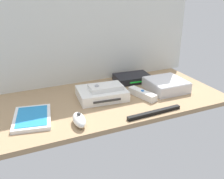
# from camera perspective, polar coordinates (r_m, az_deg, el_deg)

# --- Properties ---
(ground_plane) EXTENTS (1.00, 0.48, 0.02)m
(ground_plane) POSITION_cam_1_polar(r_m,az_deg,el_deg) (1.16, 0.00, -2.27)
(ground_plane) COLOR #9E7F5B
(ground_plane) RESTS_ON ground
(back_wall) EXTENTS (1.10, 0.01, 0.64)m
(back_wall) POSITION_cam_1_polar(r_m,az_deg,el_deg) (1.29, -4.61, 15.54)
(back_wall) COLOR silver
(back_wall) RESTS_ON ground
(game_console) EXTENTS (0.22, 0.18, 0.04)m
(game_console) POSITION_cam_1_polar(r_m,az_deg,el_deg) (1.15, -2.29, -0.87)
(game_console) COLOR white
(game_console) RESTS_ON ground_plane
(mini_computer) EXTENTS (0.17, 0.17, 0.05)m
(mini_computer) POSITION_cam_1_polar(r_m,az_deg,el_deg) (1.26, 11.90, 1.01)
(mini_computer) COLOR silver
(mini_computer) RESTS_ON ground_plane
(game_case) EXTENTS (0.17, 0.21, 0.02)m
(game_case) POSITION_cam_1_polar(r_m,az_deg,el_deg) (1.02, -17.30, -6.00)
(game_case) COLOR white
(game_case) RESTS_ON ground_plane
(network_router) EXTENTS (0.19, 0.13, 0.03)m
(network_router) POSITION_cam_1_polar(r_m,az_deg,el_deg) (1.35, 4.52, 2.56)
(network_router) COLOR black
(network_router) RESTS_ON ground_plane
(remote_wand) EXTENTS (0.08, 0.15, 0.03)m
(remote_wand) POSITION_cam_1_polar(r_m,az_deg,el_deg) (1.17, 6.76, -1.00)
(remote_wand) COLOR white
(remote_wand) RESTS_ON ground_plane
(remote_nunchuk) EXTENTS (0.05, 0.10, 0.05)m
(remote_nunchuk) POSITION_cam_1_polar(r_m,az_deg,el_deg) (0.95, -7.30, -6.67)
(remote_nunchuk) COLOR white
(remote_nunchuk) RESTS_ON ground_plane
(remote_classic_pad) EXTENTS (0.15, 0.09, 0.02)m
(remote_classic_pad) POSITION_cam_1_polar(r_m,az_deg,el_deg) (1.13, -1.46, 0.54)
(remote_classic_pad) COLOR white
(remote_classic_pad) RESTS_ON game_console
(sensor_bar) EXTENTS (0.24, 0.03, 0.01)m
(sensor_bar) POSITION_cam_1_polar(r_m,az_deg,el_deg) (1.03, 9.39, -5.07)
(sensor_bar) COLOR black
(sensor_bar) RESTS_ON ground_plane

